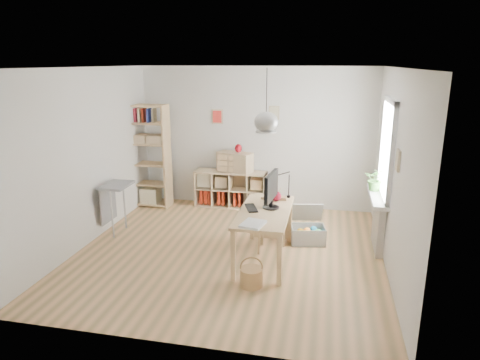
% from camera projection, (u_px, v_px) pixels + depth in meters
% --- Properties ---
extents(ground, '(4.50, 4.50, 0.00)m').
position_uv_depth(ground, '(229.00, 252.00, 6.47)').
color(ground, tan).
rests_on(ground, ground).
extents(room_shell, '(4.50, 4.50, 4.50)m').
position_uv_depth(room_shell, '(266.00, 122.00, 5.68)').
color(room_shell, white).
rests_on(room_shell, ground).
extents(window_unit, '(0.07, 1.16, 1.46)m').
position_uv_depth(window_unit, '(388.00, 149.00, 6.18)').
color(window_unit, white).
rests_on(window_unit, ground).
extents(radiator, '(0.10, 0.80, 0.80)m').
position_uv_depth(radiator, '(378.00, 223.00, 6.49)').
color(radiator, beige).
rests_on(radiator, ground).
extents(windowsill, '(0.22, 1.20, 0.06)m').
position_uv_depth(windowsill, '(377.00, 196.00, 6.39)').
color(windowsill, white).
rests_on(windowsill, radiator).
extents(desk, '(0.70, 1.50, 0.75)m').
position_uv_depth(desk, '(265.00, 217.00, 6.04)').
color(desk, tan).
rests_on(desk, ground).
extents(cube_shelf, '(1.40, 0.38, 0.72)m').
position_uv_depth(cube_shelf, '(230.00, 191.00, 8.44)').
color(cube_shelf, '#CDB087').
rests_on(cube_shelf, ground).
extents(tall_bookshelf, '(0.80, 0.38, 2.00)m').
position_uv_depth(tall_bookshelf, '(148.00, 152.00, 8.28)').
color(tall_bookshelf, tan).
rests_on(tall_bookshelf, ground).
extents(side_table, '(0.40, 0.55, 0.85)m').
position_uv_depth(side_table, '(113.00, 194.00, 7.02)').
color(side_table, gray).
rests_on(side_table, ground).
extents(chair, '(0.39, 0.39, 0.80)m').
position_uv_depth(chair, '(272.00, 221.00, 6.44)').
color(chair, gray).
rests_on(chair, ground).
extents(wicker_basket, '(0.29, 0.29, 0.41)m').
position_uv_depth(wicker_basket, '(251.00, 276.00, 5.45)').
color(wicker_basket, '#A7834B').
rests_on(wicker_basket, ground).
extents(storage_chest, '(0.62, 0.68, 0.56)m').
position_uv_depth(storage_chest, '(308.00, 230.00, 6.79)').
color(storage_chest, '#BCBCB7').
rests_on(storage_chest, ground).
extents(monitor, '(0.24, 0.60, 0.52)m').
position_uv_depth(monitor, '(271.00, 189.00, 6.05)').
color(monitor, black).
rests_on(monitor, desk).
extents(keyboard, '(0.26, 0.39, 0.02)m').
position_uv_depth(keyboard, '(251.00, 208.00, 6.10)').
color(keyboard, black).
rests_on(keyboard, desk).
extents(task_lamp, '(0.36, 0.13, 0.39)m').
position_uv_depth(task_lamp, '(277.00, 181.00, 6.52)').
color(task_lamp, black).
rests_on(task_lamp, desk).
extents(yarn_ball, '(0.15, 0.15, 0.15)m').
position_uv_depth(yarn_ball, '(276.00, 196.00, 6.42)').
color(yarn_ball, '#520B17').
rests_on(yarn_ball, desk).
extents(paper_tray, '(0.33, 0.38, 0.03)m').
position_uv_depth(paper_tray, '(253.00, 224.00, 5.47)').
color(paper_tray, white).
rests_on(paper_tray, desk).
extents(drawer_chest, '(0.73, 0.50, 0.38)m').
position_uv_depth(drawer_chest, '(235.00, 162.00, 8.22)').
color(drawer_chest, '#CDB087').
rests_on(drawer_chest, cube_shelf).
extents(red_vase, '(0.14, 0.14, 0.16)m').
position_uv_depth(red_vase, '(238.00, 148.00, 8.13)').
color(red_vase, maroon).
rests_on(red_vase, drawer_chest).
extents(potted_plant, '(0.40, 0.37, 0.36)m').
position_uv_depth(potted_plant, '(376.00, 179.00, 6.53)').
color(potted_plant, '#2F5C22').
rests_on(potted_plant, windowsill).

